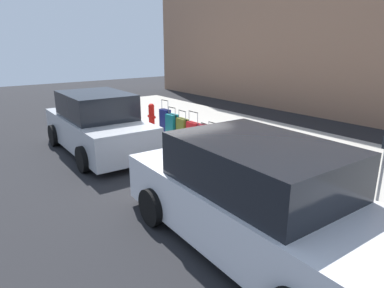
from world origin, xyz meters
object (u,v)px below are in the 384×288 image
(suitcase_black_5, at_px, (228,144))
(suitcase_teal_10, at_px, (172,125))
(suitcase_maroon_0, at_px, (310,171))
(suitcase_red_1, at_px, (290,165))
(suitcase_navy_11, at_px, (165,120))
(suitcase_silver_6, at_px, (213,140))
(parked_car_silver_1, at_px, (98,125))
(suitcase_maroon_7, at_px, (205,135))
(parking_meter, at_px, (384,161))
(suitcase_navy_4, at_px, (239,149))
(bollard_post, at_px, (137,111))
(suitcase_teal_3, at_px, (256,151))
(suitcase_olive_2, at_px, (272,161))
(parked_car_white_0, at_px, (257,200))
(fire_hydrant, at_px, (152,115))
(suitcase_red_8, at_px, (193,132))
(suitcase_olive_9, at_px, (182,128))

(suitcase_black_5, relative_size, suitcase_teal_10, 0.71)
(suitcase_teal_10, bearing_deg, suitcase_maroon_0, -179.88)
(suitcase_red_1, distance_m, suitcase_navy_11, 5.01)
(suitcase_silver_6, height_order, parked_car_silver_1, parked_car_silver_1)
(suitcase_black_5, bearing_deg, suitcase_maroon_7, -1.02)
(suitcase_maroon_7, relative_size, parking_meter, 0.52)
(suitcase_maroon_0, xyz_separation_m, suitcase_black_5, (2.49, -0.04, -0.01))
(suitcase_navy_4, bearing_deg, bollard_post, 1.03)
(suitcase_red_1, height_order, suitcase_teal_3, suitcase_teal_3)
(suitcase_olive_2, relative_size, suitcase_teal_3, 0.54)
(suitcase_silver_6, xyz_separation_m, parked_car_white_0, (-3.69, 2.34, 0.35))
(fire_hydrant, bearing_deg, parked_car_silver_1, 114.83)
(suitcase_red_1, relative_size, parked_car_silver_1, 0.18)
(suitcase_olive_2, xyz_separation_m, suitcase_silver_6, (2.01, 0.05, 0.03))
(suitcase_red_8, relative_size, suitcase_olive_9, 1.06)
(suitcase_olive_9, height_order, suitcase_teal_10, suitcase_teal_10)
(suitcase_black_5, distance_m, suitcase_red_8, 1.51)
(suitcase_teal_3, relative_size, suitcase_black_5, 1.61)
(suitcase_olive_2, xyz_separation_m, parked_car_silver_1, (4.23, 2.39, 0.38))
(suitcase_navy_11, distance_m, bollard_post, 1.60)
(suitcase_olive_2, distance_m, suitcase_teal_10, 4.06)
(fire_hydrant, bearing_deg, suitcase_teal_3, 179.79)
(suitcase_silver_6, xyz_separation_m, parked_car_silver_1, (2.22, 2.34, 0.36))
(suitcase_black_5, xyz_separation_m, fire_hydrant, (3.83, 0.05, 0.14))
(suitcase_teal_3, height_order, suitcase_navy_11, suitcase_navy_11)
(suitcase_teal_10, xyz_separation_m, suitcase_navy_11, (0.48, -0.04, 0.04))
(suitcase_red_1, distance_m, suitcase_navy_4, 1.49)
(parking_meter, bearing_deg, bollard_post, 2.74)
(suitcase_olive_9, height_order, parked_car_white_0, parked_car_white_0)
(suitcase_silver_6, height_order, suitcase_teal_10, suitcase_teal_10)
(suitcase_olive_2, distance_m, suitcase_silver_6, 2.01)
(suitcase_teal_3, relative_size, bollard_post, 1.11)
(suitcase_black_5, xyz_separation_m, parked_car_white_0, (-3.19, 2.45, 0.34))
(suitcase_olive_2, distance_m, suitcase_maroon_7, 2.50)
(fire_hydrant, bearing_deg, bollard_post, 10.90)
(suitcase_olive_9, xyz_separation_m, parked_car_silver_1, (0.67, 2.44, 0.33))
(suitcase_red_1, xyz_separation_m, suitcase_black_5, (1.99, -0.01, 0.03))
(parked_car_silver_1, bearing_deg, suitcase_silver_6, -133.43)
(suitcase_teal_10, relative_size, parking_meter, 0.71)
(suitcase_olive_2, distance_m, suitcase_black_5, 1.51)
(suitcase_teal_3, bearing_deg, suitcase_red_1, -176.91)
(suitcase_red_8, height_order, suitcase_olive_9, suitcase_red_8)
(suitcase_teal_3, relative_size, suitcase_red_8, 1.13)
(suitcase_maroon_0, xyz_separation_m, suitcase_teal_3, (1.47, 0.03, 0.07))
(suitcase_maroon_7, bearing_deg, suitcase_olive_9, 1.39)
(suitcase_navy_4, height_order, suitcase_red_8, suitcase_red_8)
(parked_car_silver_1, bearing_deg, suitcase_olive_2, -150.49)
(suitcase_olive_9, xyz_separation_m, suitcase_navy_11, (0.98, -0.00, 0.07))
(suitcase_teal_3, xyz_separation_m, suitcase_maroon_7, (2.01, -0.08, -0.07))
(suitcase_maroon_0, height_order, suitcase_olive_2, suitcase_maroon_0)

